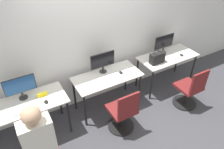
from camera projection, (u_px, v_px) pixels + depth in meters
name	position (u px, v px, depth m)	size (l,w,h in m)	color
ground_plane	(115.00, 115.00, 4.29)	(20.00, 20.00, 0.00)	#3D3D42
wall_back	(95.00, 36.00, 3.99)	(12.00, 0.05, 2.80)	silver
desk_left	(27.00, 107.00, 3.52)	(1.28, 0.61, 0.76)	silver
monitor_left	(20.00, 87.00, 3.44)	(0.49, 0.14, 0.41)	#2D2D2D
keyboard_left	(27.00, 108.00, 3.36)	(0.41, 0.13, 0.02)	silver
mouse_left	(46.00, 102.00, 3.47)	(0.06, 0.09, 0.03)	black
desk_center	(107.00, 80.00, 4.11)	(1.28, 0.61, 0.76)	silver
monitor_center	(103.00, 61.00, 4.04)	(0.49, 0.14, 0.41)	#2D2D2D
keyboard_center	(109.00, 77.00, 4.01)	(0.41, 0.13, 0.02)	silver
mouse_center	(121.00, 73.00, 4.13)	(0.06, 0.09, 0.03)	black
office_chair_center	(123.00, 114.00, 3.80)	(0.48, 0.48, 0.91)	black
desk_right	(167.00, 59.00, 4.71)	(1.28, 0.61, 0.76)	silver
monitor_right	(164.00, 43.00, 4.64)	(0.49, 0.14, 0.41)	#2D2D2D
keyboard_right	(172.00, 58.00, 4.56)	(0.41, 0.13, 0.02)	silver
mouse_right	(182.00, 55.00, 4.66)	(0.06, 0.09, 0.03)	black
office_chair_right	(190.00, 91.00, 4.31)	(0.48, 0.48, 0.91)	black
handbag	(157.00, 58.00, 4.37)	(0.30, 0.18, 0.25)	black
placard_left	(42.00, 94.00, 3.58)	(0.16, 0.03, 0.08)	yellow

